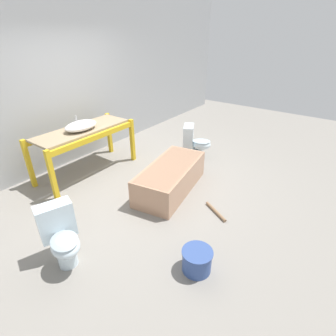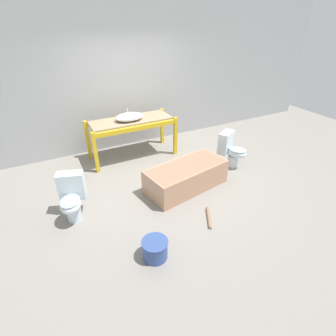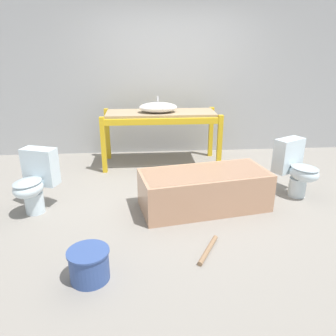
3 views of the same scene
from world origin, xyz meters
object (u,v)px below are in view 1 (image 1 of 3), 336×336
object	(u,v)px
toilet_near	(61,235)
toilet_far	(195,142)
bucket_white	(197,260)
bathtub_main	(171,176)
sink_basin	(81,126)

from	to	relation	value
toilet_near	toilet_far	distance (m)	3.18
toilet_far	bucket_white	xyz separation A→B (m)	(-2.39, -1.48, -0.23)
bucket_white	toilet_near	bearing A→B (deg)	121.09
bathtub_main	toilet_near	xyz separation A→B (m)	(-1.95, 0.09, 0.12)
toilet_near	bathtub_main	bearing A→B (deg)	16.08
bathtub_main	toilet_far	bearing A→B (deg)	2.66
toilet_near	bucket_white	size ratio (longest dim) A/B	2.07
sink_basin	bucket_white	bearing A→B (deg)	-104.51
bathtub_main	sink_basin	bearing A→B (deg)	96.14
toilet_far	toilet_near	bearing A→B (deg)	155.05
sink_basin	toilet_far	size ratio (longest dim) A/B	0.82
sink_basin	bathtub_main	bearing A→B (deg)	-73.61
sink_basin	toilet_far	world-z (taller)	sink_basin
bathtub_main	bucket_white	bearing A→B (deg)	-144.55
toilet_near	toilet_far	world-z (taller)	same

